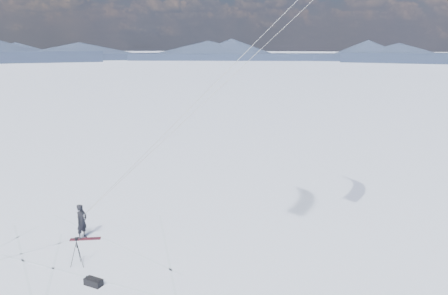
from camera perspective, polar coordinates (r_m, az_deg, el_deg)
The scene contains 7 objects.
ground at distance 22.38m, azimuth -19.19°, elevation -14.80°, with size 1800.00×1800.00×0.00m, color white.
horizon_hills at distance 20.75m, azimuth -20.10°, elevation -3.91°, with size 704.00×705.94×10.13m.
snow_tracks at distance 22.17m, azimuth -18.56°, elevation -15.01°, with size 17.62×10.25×0.01m.
snowkiter at distance 25.48m, azimuth -17.94°, elevation -11.18°, with size 0.70×0.46×1.93m, color black.
snowboard at distance 25.27m, azimuth -17.65°, elevation -11.31°, with size 1.62×0.30×0.04m, color maroon.
tripod at distance 22.24m, azimuth -18.65°, elevation -12.28°, with size 0.59×0.65×1.44m.
gear_bag_a at distance 20.73m, azimuth -16.68°, elevation -16.46°, with size 0.82×0.39×0.36m.
Camera 1 is at (14.45, -13.72, 10.19)m, focal length 35.00 mm.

